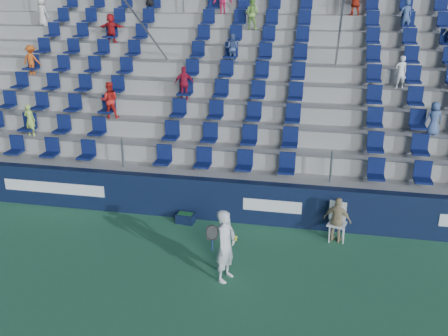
# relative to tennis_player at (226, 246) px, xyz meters

# --- Properties ---
(ground) EXTENTS (70.00, 70.00, 0.00)m
(ground) POSITION_rel_tennis_player_xyz_m (-0.77, -0.19, -0.85)
(ground) COLOR #31734B
(ground) RESTS_ON ground
(sponsor_wall) EXTENTS (24.00, 0.32, 1.20)m
(sponsor_wall) POSITION_rel_tennis_player_xyz_m (-0.76, 2.96, -0.25)
(sponsor_wall) COLOR #0E1834
(sponsor_wall) RESTS_ON ground
(grandstand) EXTENTS (24.00, 8.17, 6.63)m
(grandstand) POSITION_rel_tennis_player_xyz_m (-0.77, 8.06, 1.28)
(grandstand) COLOR #969691
(grandstand) RESTS_ON ground
(tennis_player) EXTENTS (0.69, 0.71, 1.70)m
(tennis_player) POSITION_rel_tennis_player_xyz_m (0.00, 0.00, 0.00)
(tennis_player) COLOR silver
(tennis_player) RESTS_ON ground
(line_judge_chair) EXTENTS (0.54, 0.55, 1.01)m
(line_judge_chair) POSITION_rel_tennis_player_xyz_m (2.47, 2.47, -0.28)
(line_judge_chair) COLOR white
(line_judge_chair) RESTS_ON ground
(line_judge) EXTENTS (0.77, 0.50, 1.22)m
(line_judge) POSITION_rel_tennis_player_xyz_m (2.47, 2.31, -0.24)
(line_judge) COLOR tan
(line_judge) RESTS_ON ground
(ball_bin) EXTENTS (0.53, 0.38, 0.28)m
(ball_bin) POSITION_rel_tennis_player_xyz_m (-1.66, 2.56, -0.70)
(ball_bin) COLOR #0D1732
(ball_bin) RESTS_ON ground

